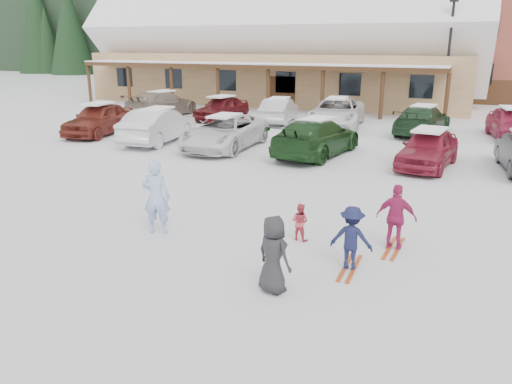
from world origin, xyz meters
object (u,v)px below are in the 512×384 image
at_px(parked_car_0, 99,119).
at_px(parked_car_12, 511,123).
at_px(parked_car_10, 337,113).
at_px(parked_car_11, 422,120).
at_px(adult_skier, 156,197).
at_px(parked_car_4, 428,148).
at_px(parked_car_7, 162,104).
at_px(parked_car_1, 158,126).
at_px(child_navy, 351,238).
at_px(parked_car_8, 221,108).
at_px(parked_car_9, 279,110).
at_px(parked_car_2, 225,132).
at_px(toddler_red, 300,222).
at_px(lamp_post, 449,52).
at_px(child_magenta, 396,217).
at_px(day_lodge, 281,48).
at_px(bystander_dark, 273,254).
at_px(parked_car_3, 317,137).

bearing_deg(parked_car_0, parked_car_12, 12.46).
height_order(parked_car_10, parked_car_11, parked_car_10).
bearing_deg(adult_skier, parked_car_0, -63.51).
bearing_deg(parked_car_4, parked_car_7, 163.95).
distance_m(parked_car_1, parked_car_4, 11.73).
xyz_separation_m(child_navy, parked_car_8, (-11.47, 17.07, 0.03)).
relative_size(parked_car_1, parked_car_9, 1.12).
height_order(parked_car_2, parked_car_9, parked_car_2).
bearing_deg(toddler_red, parked_car_2, -44.13).
relative_size(adult_skier, parked_car_9, 0.43).
relative_size(lamp_post, adult_skier, 3.83).
relative_size(child_navy, parked_car_4, 0.32).
distance_m(child_magenta, parked_car_8, 19.85).
height_order(parked_car_9, parked_car_10, parked_car_10).
relative_size(child_navy, parked_car_12, 0.31).
height_order(day_lodge, parked_car_1, day_lodge).
height_order(lamp_post, parked_car_2, lamp_post).
bearing_deg(parked_car_11, child_magenta, 100.87).
bearing_deg(child_magenta, parked_car_7, -41.07).
bearing_deg(parked_car_1, parked_car_10, -136.75).
bearing_deg(bystander_dark, parked_car_4, -76.23).
bearing_deg(parked_car_1, parked_car_3, 175.90).
relative_size(parked_car_3, parked_car_12, 1.19).
xyz_separation_m(adult_skier, parked_car_10, (0.13, 16.95, -0.12)).
xyz_separation_m(adult_skier, child_magenta, (5.39, 1.19, -0.16)).
bearing_deg(child_navy, parked_car_2, -52.77).
distance_m(bystander_dark, parked_car_0, 18.15).
height_order(parked_car_1, parked_car_2, parked_car_1).
relative_size(parked_car_4, parked_car_8, 1.00).
distance_m(child_navy, parked_car_9, 19.20).
distance_m(parked_car_0, parked_car_2, 7.24).
bearing_deg(child_navy, parked_car_7, -48.42).
xyz_separation_m(parked_car_1, parked_car_2, (3.41, -0.06, -0.06)).
relative_size(adult_skier, parked_car_4, 0.44).
xyz_separation_m(parked_car_2, parked_car_4, (8.33, -0.11, -0.02)).
distance_m(child_magenta, parked_car_1, 14.43).
bearing_deg(child_magenta, parked_car_9, -58.75).
relative_size(day_lodge, parked_car_11, 5.92).
xyz_separation_m(toddler_red, parked_car_7, (-14.07, 15.88, 0.33)).
relative_size(lamp_post, parked_car_11, 1.40).
relative_size(adult_skier, parked_car_3, 0.35).
bearing_deg(lamp_post, parked_car_0, -138.94).
xyz_separation_m(parked_car_11, parked_car_12, (3.99, 0.40, 0.02)).
xyz_separation_m(lamp_post, parked_car_3, (-4.08, -13.73, -3.11)).
bearing_deg(bystander_dark, child_navy, -103.42).
height_order(lamp_post, parked_car_8, lamp_post).
relative_size(parked_car_2, parked_car_3, 1.00).
height_order(child_navy, parked_car_8, parked_car_8).
relative_size(child_navy, parked_car_7, 0.25).
relative_size(bystander_dark, parked_car_0, 0.32).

